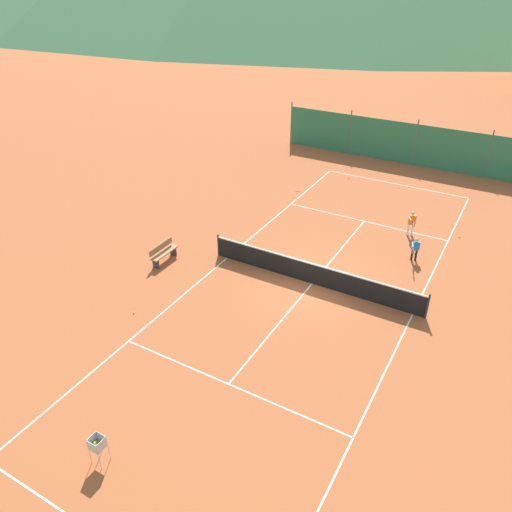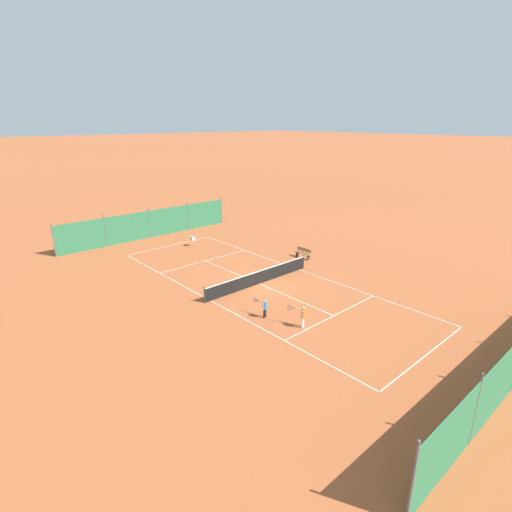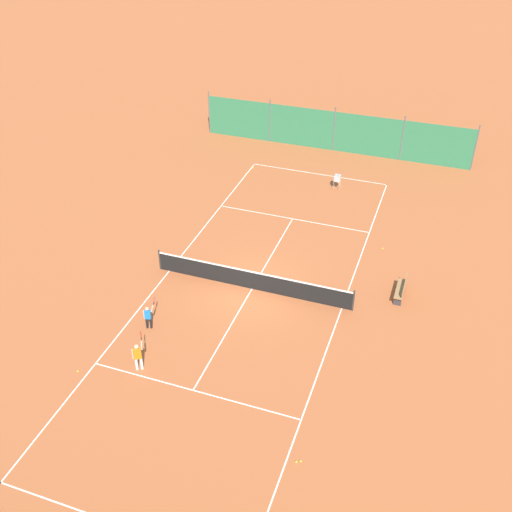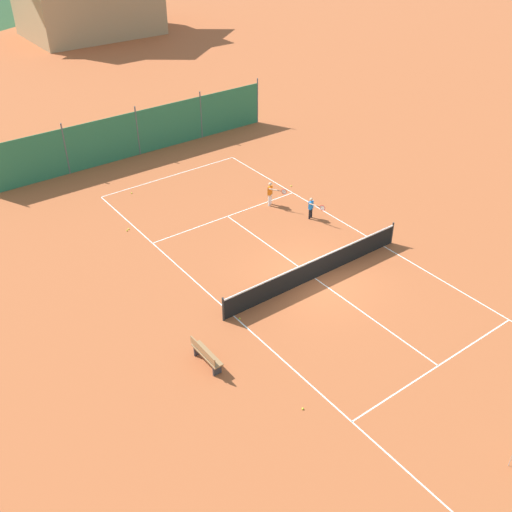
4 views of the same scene
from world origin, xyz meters
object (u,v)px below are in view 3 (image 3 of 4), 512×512
(tennis_net, at_px, (252,280))
(ball_hopper, at_px, (337,179))
(tennis_ball_alley_right, at_px, (253,168))
(tennis_ball_near_corner, at_px, (246,174))
(tennis_ball_alley_left, at_px, (78,371))
(tennis_ball_far_corner, at_px, (296,462))
(courtside_bench, at_px, (401,289))
(player_far_baseline, at_px, (148,315))
(tennis_ball_by_net_right, at_px, (383,249))
(tennis_ball_mid_court, at_px, (301,461))
(tennis_ball_by_net_left, at_px, (342,303))
(player_far_service, at_px, (138,354))

(tennis_net, bearing_deg, ball_hopper, -97.98)
(tennis_ball_alley_right, bearing_deg, tennis_ball_near_corner, 81.18)
(tennis_ball_alley_left, bearing_deg, ball_hopper, -108.88)
(tennis_ball_far_corner, relative_size, tennis_ball_alley_right, 1.00)
(tennis_net, bearing_deg, courtside_bench, -165.80)
(player_far_baseline, xyz_separation_m, tennis_ball_alley_left, (1.38, 3.19, -0.61))
(tennis_ball_near_corner, distance_m, ball_hopper, 5.61)
(tennis_ball_alley_right, xyz_separation_m, tennis_ball_by_net_right, (-8.98, 6.19, 0.00))
(tennis_ball_mid_court, xyz_separation_m, tennis_ball_by_net_left, (0.52, -8.36, 0.00))
(tennis_net, height_order, tennis_ball_far_corner, tennis_net)
(tennis_ball_far_corner, bearing_deg, tennis_net, -61.43)
(tennis_ball_by_net_left, bearing_deg, ball_hopper, -75.68)
(player_far_service, height_order, tennis_ball_near_corner, player_far_service)
(player_far_baseline, distance_m, tennis_ball_near_corner, 14.29)
(tennis_ball_near_corner, xyz_separation_m, tennis_ball_by_net_left, (-8.15, 10.12, 0.00))
(player_far_baseline, xyz_separation_m, tennis_ball_by_net_right, (-8.11, -8.93, -0.61))
(tennis_ball_by_net_right, bearing_deg, tennis_ball_alley_left, 51.94)
(player_far_baseline, xyz_separation_m, tennis_ball_alley_right, (0.87, -15.12, -0.61))
(player_far_service, relative_size, tennis_ball_by_net_left, 18.80)
(tennis_ball_near_corner, bearing_deg, tennis_ball_mid_court, 115.13)
(player_far_baseline, bearing_deg, tennis_net, -129.24)
(tennis_ball_mid_court, xyz_separation_m, tennis_ball_by_net_right, (-0.45, -13.17, 0.00))
(player_far_baseline, relative_size, tennis_ball_far_corner, 16.60)
(tennis_ball_mid_court, height_order, tennis_ball_by_net_right, same)
(ball_hopper, bearing_deg, tennis_ball_mid_court, 99.51)
(tennis_net, relative_size, tennis_ball_near_corner, 139.09)
(tennis_ball_mid_court, bearing_deg, tennis_ball_alley_left, -6.60)
(tennis_ball_by_net_right, relative_size, ball_hopper, 0.07)
(player_far_baseline, bearing_deg, tennis_ball_far_corner, 150.24)
(ball_hopper, bearing_deg, player_far_service, 76.88)
(tennis_ball_by_net_right, bearing_deg, tennis_ball_far_corner, 87.53)
(tennis_ball_alley_left, height_order, tennis_ball_by_net_left, same)
(player_far_baseline, height_order, tennis_ball_by_net_right, player_far_baseline)
(tennis_net, relative_size, ball_hopper, 10.31)
(tennis_ball_mid_court, xyz_separation_m, courtside_bench, (-1.80, -9.66, 0.42))
(tennis_ball_far_corner, xyz_separation_m, tennis_ball_by_net_right, (-0.57, -13.24, 0.00))
(tennis_ball_by_net_left, height_order, ball_hopper, ball_hopper)
(tennis_ball_alley_right, relative_size, ball_hopper, 0.07)
(tennis_ball_by_net_left, distance_m, tennis_ball_by_net_right, 4.90)
(ball_hopper, bearing_deg, courtside_bench, 119.08)
(tennis_net, height_order, courtside_bench, tennis_net)
(tennis_ball_by_net_right, height_order, courtside_bench, courtside_bench)
(tennis_ball_near_corner, xyz_separation_m, courtside_bench, (-10.47, 8.83, 0.42))
(tennis_ball_by_net_left, xyz_separation_m, courtside_bench, (-2.31, -1.30, 0.42))
(player_far_baseline, xyz_separation_m, tennis_ball_by_net_left, (-7.15, -4.12, -0.61))
(tennis_ball_mid_court, bearing_deg, tennis_ball_far_corner, 32.24)
(tennis_ball_near_corner, relative_size, tennis_ball_mid_court, 1.00)
(player_far_service, height_order, tennis_ball_alley_right, player_far_service)
(tennis_ball_alley_right, bearing_deg, tennis_ball_by_net_right, 145.41)
(tennis_ball_by_net_right, distance_m, ball_hopper, 6.38)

